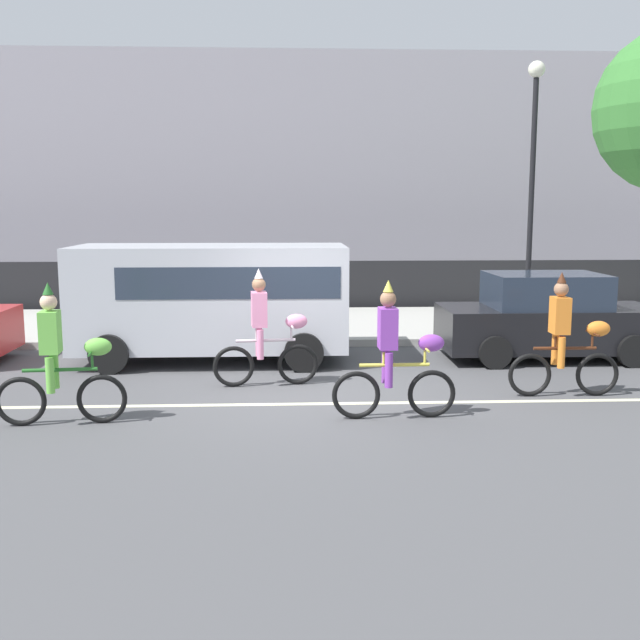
# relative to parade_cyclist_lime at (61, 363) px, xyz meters

# --- Properties ---
(ground_plane) EXTENTS (80.00, 80.00, 0.00)m
(ground_plane) POSITION_rel_parade_cyclist_lime_xyz_m (3.31, 1.38, -0.84)
(ground_plane) COLOR #4C4C4F
(road_centre_line) EXTENTS (36.00, 0.14, 0.01)m
(road_centre_line) POSITION_rel_parade_cyclist_lime_xyz_m (3.31, 0.88, -0.84)
(road_centre_line) COLOR beige
(road_centre_line) RESTS_ON ground
(sidewalk_curb) EXTENTS (60.00, 5.00, 0.15)m
(sidewalk_curb) POSITION_rel_parade_cyclist_lime_xyz_m (3.31, 7.88, -0.77)
(sidewalk_curb) COLOR #ADAAA3
(sidewalk_curb) RESTS_ON ground
(fence_line) EXTENTS (40.00, 0.08, 1.40)m
(fence_line) POSITION_rel_parade_cyclist_lime_xyz_m (3.31, 10.78, -0.14)
(fence_line) COLOR black
(fence_line) RESTS_ON ground
(building_backdrop) EXTENTS (28.00, 8.00, 7.96)m
(building_backdrop) POSITION_rel_parade_cyclist_lime_xyz_m (1.99, 19.38, 3.14)
(building_backdrop) COLOR #99939E
(building_backdrop) RESTS_ON ground
(parade_cyclist_lime) EXTENTS (1.72, 0.50, 1.92)m
(parade_cyclist_lime) POSITION_rel_parade_cyclist_lime_xyz_m (0.00, 0.00, 0.00)
(parade_cyclist_lime) COLOR black
(parade_cyclist_lime) RESTS_ON ground
(parade_cyclist_pink) EXTENTS (1.72, 0.50, 1.92)m
(parade_cyclist_pink) POSITION_rel_parade_cyclist_lime_xyz_m (2.68, 2.08, 0.00)
(parade_cyclist_pink) COLOR black
(parade_cyclist_pink) RESTS_ON ground
(parade_cyclist_purple) EXTENTS (1.72, 0.50, 1.92)m
(parade_cyclist_purple) POSITION_rel_parade_cyclist_lime_xyz_m (4.49, 0.09, 0.00)
(parade_cyclist_purple) COLOR black
(parade_cyclist_purple) RESTS_ON ground
(parade_cyclist_orange) EXTENTS (1.72, 0.50, 1.92)m
(parade_cyclist_orange) POSITION_rel_parade_cyclist_lime_xyz_m (7.27, 1.18, 0.00)
(parade_cyclist_orange) COLOR black
(parade_cyclist_orange) RESTS_ON ground
(parked_van_silver) EXTENTS (5.00, 2.22, 2.18)m
(parked_van_silver) POSITION_rel_parade_cyclist_lime_xyz_m (1.68, 4.08, 0.44)
(parked_van_silver) COLOR silver
(parked_van_silver) RESTS_ON ground
(parked_car_black) EXTENTS (4.10, 1.92, 1.64)m
(parked_car_black) POSITION_rel_parade_cyclist_lime_xyz_m (8.00, 4.02, -0.06)
(parked_car_black) COLOR black
(parked_car_black) RESTS_ON ground
(street_lamp_post) EXTENTS (0.36, 0.36, 5.86)m
(street_lamp_post) POSITION_rel_parade_cyclist_lime_xyz_m (8.46, 6.69, 3.15)
(street_lamp_post) COLOR black
(street_lamp_post) RESTS_ON sidewalk_curb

